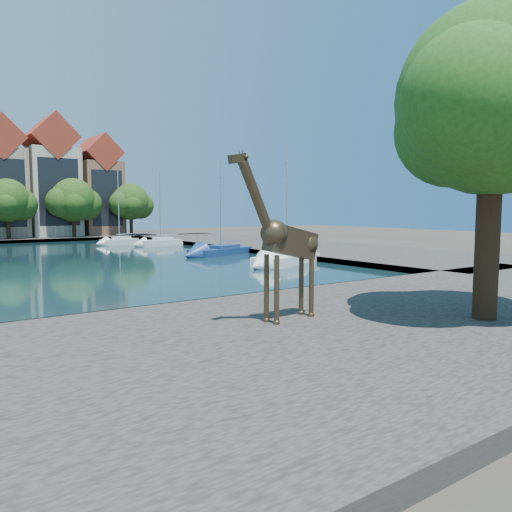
{
  "coord_description": "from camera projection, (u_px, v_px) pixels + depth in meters",
  "views": [
    {
      "loc": [
        -8.71,
        -18.27,
        4.29
      ],
      "look_at": [
        2.8,
        -2.0,
        2.39
      ],
      "focal_mm": 35.0,
      "sensor_mm": 36.0,
      "label": 1
    }
  ],
  "objects": [
    {
      "name": "right_quay",
      "position": [
        285.0,
        246.0,
        54.12
      ],
      "size": [
        14.0,
        52.0,
        0.5
      ],
      "primitive_type": "cube",
      "color": "#47433E",
      "rests_on": "ground"
    },
    {
      "name": "ground",
      "position": [
        171.0,
        314.0,
        20.26
      ],
      "size": [
        160.0,
        160.0,
        0.0
      ],
      "primitive_type": "plane",
      "color": "#38332B",
      "rests_on": "ground"
    },
    {
      "name": "sailboat_right_b",
      "position": [
        221.0,
        250.0,
        45.75
      ],
      "size": [
        6.98,
        4.29,
        8.52
      ],
      "color": "navy",
      "rests_on": "water_basin"
    },
    {
      "name": "far_tree_east",
      "position": [
        74.0,
        201.0,
        66.61
      ],
      "size": [
        7.54,
        5.8,
        7.84
      ],
      "color": "#332114",
      "rests_on": "far_quay"
    },
    {
      "name": "far_tree_mid_east",
      "position": [
        8.0,
        202.0,
        62.01
      ],
      "size": [
        7.02,
        5.4,
        7.52
      ],
      "color": "#332114",
      "rests_on": "far_quay"
    },
    {
      "name": "sailboat_right_d",
      "position": [
        119.0,
        240.0,
        58.7
      ],
      "size": [
        4.76,
        2.82,
        8.88
      ],
      "color": "silver",
      "rests_on": "water_basin"
    },
    {
      "name": "townhouse_east_end",
      "position": [
        97.0,
        189.0,
        73.71
      ],
      "size": [
        5.44,
        9.18,
        14.43
      ],
      "color": "brown",
      "rests_on": "far_quay"
    },
    {
      "name": "far_tree_far_east",
      "position": [
        131.0,
        203.0,
        71.22
      ],
      "size": [
        6.76,
        5.2,
        7.36
      ],
      "color": "#332114",
      "rests_on": "far_quay"
    },
    {
      "name": "near_quay",
      "position": [
        277.0,
        347.0,
        14.55
      ],
      "size": [
        50.0,
        14.0,
        0.5
      ],
      "primitive_type": "cube",
      "color": "#47433E",
      "rests_on": "ground"
    },
    {
      "name": "sailboat_right_a",
      "position": [
        287.0,
        257.0,
        37.92
      ],
      "size": [
        7.04,
        4.64,
        9.22
      ],
      "color": "white",
      "rests_on": "water_basin"
    },
    {
      "name": "townhouse_east_mid",
      "position": [
        51.0,
        181.0,
        69.88
      ],
      "size": [
        6.43,
        9.18,
        16.65
      ],
      "color": "beige",
      "rests_on": "far_quay"
    },
    {
      "name": "water_basin",
      "position": [
        39.0,
        262.0,
        39.76
      ],
      "size": [
        38.0,
        50.0,
        0.08
      ],
      "primitive_type": "cube",
      "color": "black",
      "rests_on": "ground"
    },
    {
      "name": "giraffe_statue",
      "position": [
        285.0,
        241.0,
        16.73
      ],
      "size": [
        3.84,
        0.93,
        5.48
      ],
      "color": "#3E301F",
      "rests_on": "near_quay"
    },
    {
      "name": "sailboat_right_c",
      "position": [
        161.0,
        241.0,
        56.43
      ],
      "size": [
        4.88,
        1.91,
        8.37
      ],
      "color": "silver",
      "rests_on": "water_basin"
    },
    {
      "name": "plane_tree",
      "position": [
        495.0,
        107.0,
        16.59
      ],
      "size": [
        8.32,
        6.4,
        10.62
      ],
      "color": "#332114",
      "rests_on": "near_quay"
    }
  ]
}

